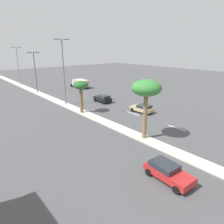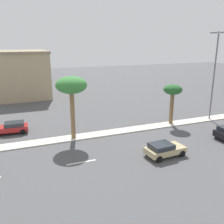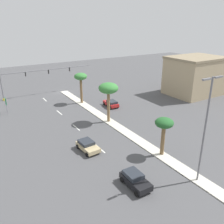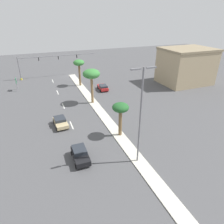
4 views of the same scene
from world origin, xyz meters
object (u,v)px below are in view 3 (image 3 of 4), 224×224
Objects in this scene: palm_tree_right at (81,78)px; sedan_red_outboard at (111,103)px; directional_road_sign at (6,103)px; palm_tree_leading at (164,125)px; traffic_signal_gantry at (30,78)px; palm_tree_left at (108,89)px; street_lamp_front at (206,125)px; commercial_building at (195,76)px; sedan_black_right at (135,180)px; sedan_tan_front at (88,146)px.

palm_tree_right is 8.38m from sedan_red_outboard.
palm_tree_leading is at bearing 118.92° from directional_road_sign.
traffic_signal_gantry is 24.02m from palm_tree_left.
street_lamp_front reaches higher than sedan_red_outboard.
commercial_building reaches higher than sedan_black_right.
palm_tree_leading is (-15.09, 27.31, 2.21)m from directional_road_sign.
commercial_building reaches higher than sedan_red_outboard.
sedan_tan_front is (0.05, 29.84, -3.70)m from traffic_signal_gantry.
street_lamp_front reaches higher than palm_tree_right.
commercial_building is 35.77m from street_lamp_front.
sedan_tan_front is at bearing 67.35° from palm_tree_right.
sedan_black_right is (33.30, 20.71, -3.75)m from commercial_building.
palm_tree_left is 19.73m from street_lamp_front.
sedan_black_right is 0.93× the size of sedan_red_outboard.
directional_road_sign is 0.75× the size of sedan_red_outboard.
street_lamp_front is at bearing 100.13° from traffic_signal_gantry.
palm_tree_right reaches higher than sedan_tan_front.
directional_road_sign reaches higher than sedan_tan_front.
traffic_signal_gantry reaches higher than directional_road_sign.
sedan_black_right is at bearing 68.34° from palm_tree_left.
sedan_black_right is (6.61, -2.98, -6.15)m from street_lamp_front.
palm_tree_leading is 1.33× the size of sedan_tan_front.
sedan_black_right is (-0.97, 39.46, -3.64)m from traffic_signal_gantry.
sedan_black_right is at bearing 25.29° from palm_tree_leading.
street_lamp_front is 15.99m from sedan_tan_front.
street_lamp_front is 3.06× the size of sedan_black_right.
sedan_red_outboard is at bearing 129.01° from palm_tree_right.
palm_tree_leading is 1.36× the size of sedan_black_right.
palm_tree_leading is at bearing 102.43° from traffic_signal_gantry.
palm_tree_left is at bearing -111.66° from sedan_black_right.
directional_road_sign is 0.59× the size of palm_tree_leading.
sedan_tan_front is at bearing 17.90° from commercial_building.
palm_tree_right is at bearing -90.54° from street_lamp_front.
directional_road_sign is 36.97m from street_lamp_front.
traffic_signal_gantry is 37.03m from palm_tree_leading.
palm_tree_left reaches higher than sedan_red_outboard.
sedan_tan_front is (8.02, -6.32, -3.69)m from palm_tree_leading.
sedan_red_outboard is at bearing -99.93° from street_lamp_front.
directional_road_sign is 0.25× the size of commercial_building.
directional_road_sign is 22.19m from sedan_tan_front.
sedan_black_right reaches higher than sedan_tan_front.
street_lamp_front is (-14.70, 33.59, 4.74)m from directional_road_sign.
palm_tree_left is 1.78× the size of sedan_tan_front.
traffic_signal_gantry is 5.63× the size of sedan_black_right.
palm_tree_left is at bearing 55.19° from sedan_red_outboard.
palm_tree_leading is at bearing 91.49° from palm_tree_left.
commercial_building is (-34.27, 18.75, 0.11)m from traffic_signal_gantry.
palm_tree_left is (26.65, 3.98, 1.49)m from commercial_building.
palm_tree_left is (0.26, 11.89, 0.45)m from palm_tree_right.
directional_road_sign is 42.62m from commercial_building.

